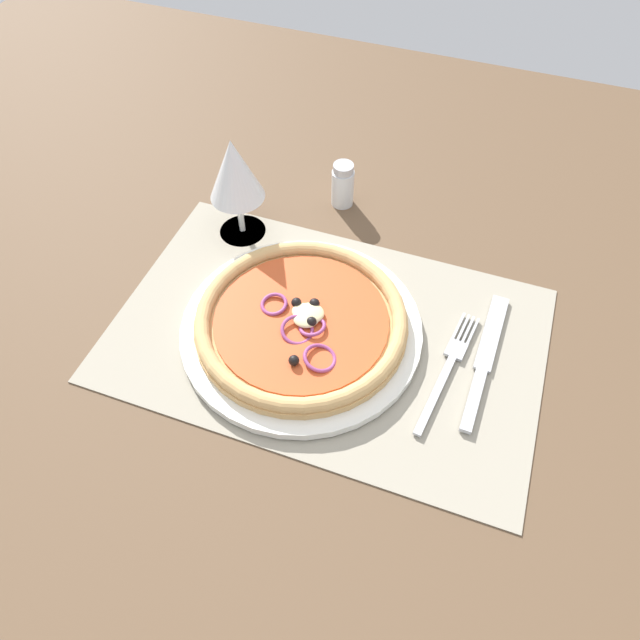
{
  "coord_description": "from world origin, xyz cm",
  "views": [
    {
      "loc": [
        13.4,
        -39.77,
        56.73
      ],
      "look_at": [
        -0.88,
        0.0,
        2.49
      ],
      "focal_mm": 32.77,
      "sensor_mm": 36.0,
      "label": 1
    }
  ],
  "objects_px": {
    "pizza": "(301,320)",
    "knife": "(485,358)",
    "plate": "(301,329)",
    "pepper_shaker": "(343,185)",
    "wine_glass": "(235,173)",
    "fork": "(449,365)"
  },
  "relations": [
    {
      "from": "pizza",
      "to": "fork",
      "type": "distance_m",
      "value": 0.18
    },
    {
      "from": "knife",
      "to": "pepper_shaker",
      "type": "xyz_separation_m",
      "value": [
        -0.24,
        0.21,
        0.03
      ]
    },
    {
      "from": "plate",
      "to": "fork",
      "type": "distance_m",
      "value": 0.18
    },
    {
      "from": "wine_glass",
      "to": "knife",
      "type": "bearing_deg",
      "value": -16.22
    },
    {
      "from": "plate",
      "to": "knife",
      "type": "xyz_separation_m",
      "value": [
        0.21,
        0.03,
        -0.0
      ]
    },
    {
      "from": "pizza",
      "to": "pepper_shaker",
      "type": "relative_size",
      "value": 3.77
    },
    {
      "from": "pizza",
      "to": "knife",
      "type": "xyz_separation_m",
      "value": [
        0.21,
        0.03,
        -0.02
      ]
    },
    {
      "from": "wine_glass",
      "to": "pepper_shaker",
      "type": "xyz_separation_m",
      "value": [
        0.11,
        0.1,
        -0.07
      ]
    },
    {
      "from": "plate",
      "to": "fork",
      "type": "bearing_deg",
      "value": 3.61
    },
    {
      "from": "pizza",
      "to": "wine_glass",
      "type": "xyz_separation_m",
      "value": [
        -0.14,
        0.14,
        0.08
      ]
    },
    {
      "from": "fork",
      "to": "pizza",
      "type": "bearing_deg",
      "value": 101.51
    },
    {
      "from": "wine_glass",
      "to": "fork",
      "type": "bearing_deg",
      "value": -21.69
    },
    {
      "from": "pepper_shaker",
      "to": "plate",
      "type": "bearing_deg",
      "value": -83.14
    },
    {
      "from": "knife",
      "to": "fork",
      "type": "bearing_deg",
      "value": 123.94
    },
    {
      "from": "plate",
      "to": "fork",
      "type": "height_order",
      "value": "plate"
    },
    {
      "from": "wine_glass",
      "to": "pepper_shaker",
      "type": "relative_size",
      "value": 2.22
    },
    {
      "from": "fork",
      "to": "wine_glass",
      "type": "distance_m",
      "value": 0.36
    },
    {
      "from": "pepper_shaker",
      "to": "wine_glass",
      "type": "bearing_deg",
      "value": -136.7
    },
    {
      "from": "plate",
      "to": "pepper_shaker",
      "type": "xyz_separation_m",
      "value": [
        -0.03,
        0.24,
        0.02
      ]
    },
    {
      "from": "pepper_shaker",
      "to": "pizza",
      "type": "bearing_deg",
      "value": -83.1
    },
    {
      "from": "pepper_shaker",
      "to": "knife",
      "type": "bearing_deg",
      "value": -40.47
    },
    {
      "from": "plate",
      "to": "pepper_shaker",
      "type": "bearing_deg",
      "value": 96.86
    }
  ]
}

